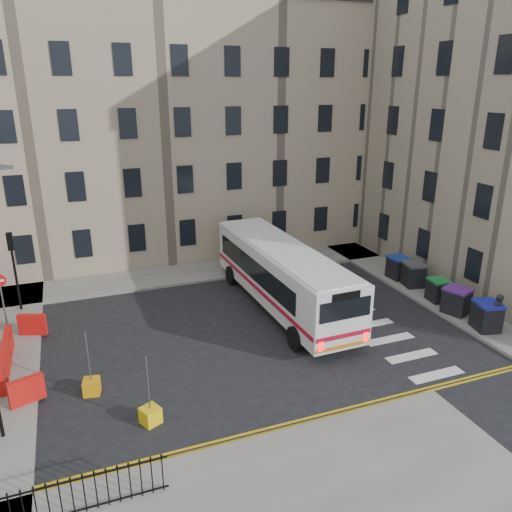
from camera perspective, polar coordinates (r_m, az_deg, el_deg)
ground at (r=24.37m, az=3.38°, el=-8.15°), size 120.00×120.00×0.00m
pavement_north at (r=30.52m, az=-13.78°, el=-2.75°), size 36.00×3.20×0.15m
pavement_east at (r=31.78m, az=15.31°, el=-2.00°), size 2.40×26.00×0.15m
terrace_north at (r=35.33m, az=-18.14°, el=14.09°), size 38.30×10.80×17.20m
traffic_light_nw at (r=27.61m, az=-26.02°, el=-0.34°), size 0.28×0.22×4.10m
no_entry_north at (r=26.05m, az=-27.14°, el=-3.48°), size 0.60×0.08×3.00m
roadworks_barriers at (r=22.91m, az=-25.80°, el=-10.24°), size 1.66×6.26×1.00m
iron_railings at (r=15.63m, az=-25.65°, el=-24.83°), size 7.80×0.04×1.20m
bus at (r=25.75m, az=2.98°, el=-2.00°), size 3.29×12.12×3.27m
wheelie_bin_a at (r=25.93m, az=24.85°, el=-6.22°), size 1.33×1.45×1.36m
wheelie_bin_b at (r=27.11m, az=21.94°, el=-4.74°), size 1.43×1.52×1.34m
wheelie_bin_c at (r=28.29m, az=20.09°, el=-3.67°), size 1.05×1.18×1.21m
wheelie_bin_d at (r=29.91m, az=17.54°, el=-2.00°), size 1.28×1.41×1.36m
wheelie_bin_e at (r=30.84m, az=15.94°, el=-1.25°), size 1.09×1.24×1.31m
pedestrian at (r=25.81m, az=25.74°, el=-5.86°), size 0.77×0.60×1.87m
bollard_yellow at (r=20.46m, az=-18.26°, el=-13.98°), size 0.70×0.70×0.60m
bollard_chevron at (r=18.44m, az=-11.97°, el=-17.39°), size 0.80×0.80×0.60m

